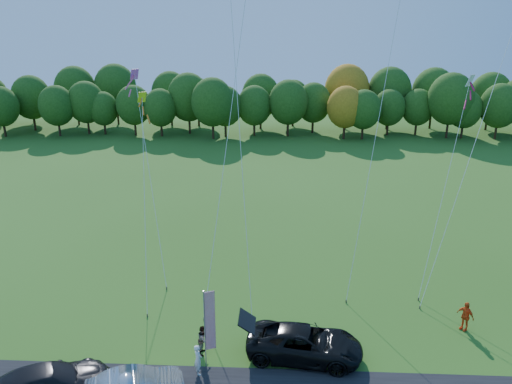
{
  "coord_description": "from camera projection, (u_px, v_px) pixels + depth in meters",
  "views": [
    {
      "loc": [
        1.38,
        -21.92,
        16.29
      ],
      "look_at": [
        0.0,
        6.0,
        7.0
      ],
      "focal_mm": 35.0,
      "sensor_mm": 36.0,
      "label": 1
    }
  ],
  "objects": [
    {
      "name": "kite_delta_red",
      "position": [
        230.0,
        117.0,
        29.18
      ],
      "size": [
        3.87,
        8.61,
        22.95
      ],
      "color": "#4C3F33",
      "rests_on": "ground"
    },
    {
      "name": "person_tailgate_b",
      "position": [
        203.0,
        340.0,
        25.97
      ],
      "size": [
        0.68,
        0.83,
        1.59
      ],
      "primitive_type": "imported",
      "rotation": [
        0.0,
        0.0,
        1.46
      ],
      "color": "gray",
      "rests_on": "ground"
    },
    {
      "name": "kite_diamond_pink",
      "position": [
        149.0,
        174.0,
        34.55
      ],
      "size": [
        4.22,
        9.18,
        13.73
      ],
      "color": "#4C3F33",
      "rests_on": "ground"
    },
    {
      "name": "tree_line",
      "position": [
        271.0,
        136.0,
        78.1
      ],
      "size": [
        116.0,
        12.0,
        10.0
      ],
      "primitive_type": null,
      "color": "#1E4711",
      "rests_on": "ground"
    },
    {
      "name": "black_suv",
      "position": [
        305.0,
        343.0,
        25.62
      ],
      "size": [
        6.23,
        3.46,
        1.65
      ],
      "primitive_type": "imported",
      "rotation": [
        0.0,
        0.0,
        1.44
      ],
      "color": "black",
      "rests_on": "ground"
    },
    {
      "name": "dark_truck_a",
      "position": [
        48.0,
        383.0,
        22.75
      ],
      "size": [
        6.05,
        4.55,
        1.63
      ],
      "primitive_type": "imported",
      "rotation": [
        0.0,
        0.0,
        2.03
      ],
      "color": "black",
      "rests_on": "ground"
    },
    {
      "name": "kite_parafoil_orange",
      "position": [
        395.0,
        29.0,
        31.28
      ],
      "size": [
        7.45,
        12.34,
        32.7
      ],
      "color": "#4C3F33",
      "rests_on": "ground"
    },
    {
      "name": "person_east",
      "position": [
        465.0,
        316.0,
        27.95
      ],
      "size": [
        0.98,
        1.05,
        1.74
      ],
      "primitive_type": "imported",
      "rotation": [
        0.0,
        0.0,
        -0.88
      ],
      "color": "#E54C15",
      "rests_on": "ground"
    },
    {
      "name": "kite_diamond_yellow",
      "position": [
        144.0,
        199.0,
        30.95
      ],
      "size": [
        2.01,
        7.77,
        12.63
      ],
      "color": "#4C3F33",
      "rests_on": "ground"
    },
    {
      "name": "kite_delta_blue",
      "position": [
        233.0,
        31.0,
        28.74
      ],
      "size": [
        4.17,
        10.39,
        32.52
      ],
      "color": "#4C3F33",
      "rests_on": "ground"
    },
    {
      "name": "person_tailgate_a",
      "position": [
        198.0,
        359.0,
        24.4
      ],
      "size": [
        0.58,
        0.69,
        1.61
      ],
      "primitive_type": "imported",
      "rotation": [
        0.0,
        0.0,
        1.96
      ],
      "color": "white",
      "rests_on": "ground"
    },
    {
      "name": "kite_diamond_white",
      "position": [
        446.0,
        185.0,
        32.41
      ],
      "size": [
        4.7,
        7.79,
        13.64
      ],
      "color": "#4C3F33",
      "rests_on": "ground"
    },
    {
      "name": "ground",
      "position": [
        250.0,
        356.0,
        25.98
      ],
      "size": [
        160.0,
        160.0,
        0.0
      ],
      "primitive_type": "plane",
      "color": "#2C5817"
    },
    {
      "name": "kite_parafoil_rainbow",
      "position": [
        476.0,
        141.0,
        31.09
      ],
      "size": [
        8.92,
        9.0,
        19.42
      ],
      "color": "#4C3F33",
      "rests_on": "ground"
    },
    {
      "name": "feather_flag",
      "position": [
        209.0,
        320.0,
        24.4
      ],
      "size": [
        0.53,
        0.27,
        4.3
      ],
      "color": "#999999",
      "rests_on": "ground"
    }
  ]
}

